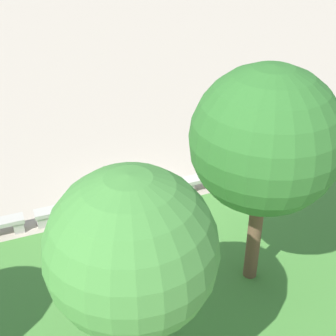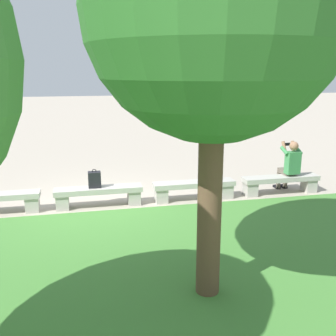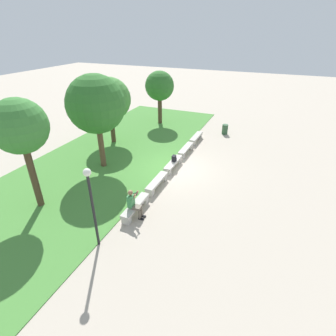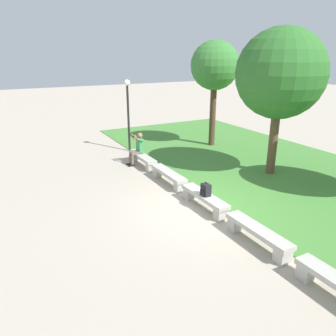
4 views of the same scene
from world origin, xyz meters
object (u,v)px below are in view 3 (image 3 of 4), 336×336
Objects in this scene: bench_mid at (173,164)px; tree_far_back at (160,86)px; person_photographer at (134,202)px; bench_main at (136,207)px; backpack at (174,158)px; tree_behind_wall at (96,105)px; tree_left_background at (20,127)px; bench_near at (157,182)px; tree_right_background at (109,99)px; bench_far at (186,149)px; trash_bin at (225,129)px; bench_end at (196,138)px; lamp_post at (91,196)px.

tree_far_back is at bearing 29.59° from bench_mid.
bench_main is at bearing 16.14° from person_photographer.
backpack is 5.21m from tree_behind_wall.
tree_left_background is (-5.79, 4.38, 3.17)m from backpack.
person_photographer is (-2.51, -0.08, 0.44)m from bench_near.
bench_main is 0.43× the size of tree_right_background.
bench_far is 2.62× the size of trash_bin.
bench_mid is 6.47m from tree_right_background.
bench_near is at bearing -128.51° from tree_right_background.
tree_left_background is 1.10× the size of tree_right_background.
bench_near is 1.00× the size of bench_mid.
bench_far and bench_end have the same top height.
tree_behind_wall reaches higher than bench_mid.
bench_near is 6.73m from bench_end.
bench_near is 0.43× the size of tree_right_background.
tree_left_background is at bearing 142.71° from bench_mid.
tree_left_background is at bearing 128.59° from bench_near.
person_photographer is at bearing 172.56° from trash_bin.
bench_end is 11.63m from tree_left_background.
person_photographer reaches higher than trash_bin.
tree_right_background reaches higher than tree_far_back.
bench_mid is 0.37× the size of tree_behind_wall.
lamp_post is at bearing 176.75° from backpack.
trash_bin is at bearing -13.13° from bench_mid.
bench_near is at bearing 1.77° from person_photographer.
tree_right_background is (3.40, 1.51, -0.62)m from tree_behind_wall.
bench_end is 6.57m from tree_right_background.
tree_behind_wall is at bearing 131.90° from bench_far.
bench_mid is 2.24m from bench_far.
tree_right_background is 1.37× the size of lamp_post.
person_photographer is 9.12m from tree_right_background.
bench_mid is 1.00× the size of bench_end.
person_photographer reaches higher than backpack.
tree_right_background is 5.29m from tree_far_back.
bench_mid is 0.43× the size of tree_right_background.
tree_behind_wall is at bearing -178.99° from tree_far_back.
backpack is at bearing -110.26° from tree_right_background.
backpack is (-2.17, -0.03, 0.33)m from bench_far.
bench_end is at bearing 0.00° from bench_main.
tree_behind_wall is at bearing -156.04° from tree_right_background.
backpack is at bearing -0.73° from bench_near.
lamp_post reaches higher than person_photographer.
bench_far is 1.49× the size of person_photographer.
bench_end is at bearing 0.00° from bench_far.
bench_end is at bearing 0.00° from bench_mid.
tree_behind_wall is (-3.54, 3.95, 3.39)m from bench_far.
bench_end is 0.39× the size of tree_left_background.
tree_behind_wall is 7.05× the size of trash_bin.
backpack is 0.13× the size of lamp_post.
bench_mid is 5.36m from tree_behind_wall.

